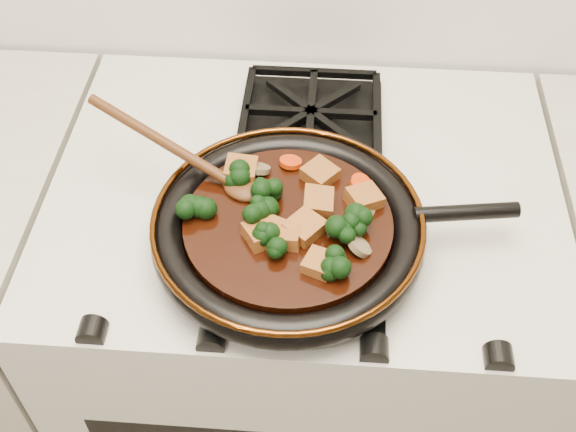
{
  "coord_description": "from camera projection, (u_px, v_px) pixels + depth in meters",
  "views": [
    {
      "loc": [
        0.03,
        0.94,
        1.67
      ],
      "look_at": [
        -0.02,
        1.56,
        0.97
      ],
      "focal_mm": 45.0,
      "sensor_mm": 36.0,
      "label": 1
    }
  ],
  "objects": [
    {
      "name": "skillet",
      "position": [
        289.0,
        229.0,
        0.96
      ],
      "size": [
        0.49,
        0.36,
        0.05
      ],
      "rotation": [
        0.0,
        0.0,
        0.15
      ],
      "color": "black",
      "rests_on": "burner_grate_front"
    },
    {
      "name": "broccoli_floret_6",
      "position": [
        338.0,
        266.0,
        0.89
      ],
      "size": [
        0.07,
        0.07,
        0.07
      ],
      "primitive_type": null,
      "rotation": [
        0.22,
        0.08,
        3.04
      ],
      "color": "black",
      "rests_on": "braising_sauce"
    },
    {
      "name": "tofu_cube_4",
      "position": [
        320.0,
        174.0,
        0.99
      ],
      "size": [
        0.06,
        0.06,
        0.02
      ],
      "primitive_type": "cube",
      "rotation": [
        0.04,
        -0.0,
        0.87
      ],
      "color": "brown",
      "rests_on": "braising_sauce"
    },
    {
      "name": "broccoli_floret_2",
      "position": [
        343.0,
        232.0,
        0.92
      ],
      "size": [
        0.1,
        0.08,
        0.08
      ],
      "primitive_type": null,
      "rotation": [
        -0.25,
        -0.21,
        0.83
      ],
      "color": "black",
      "rests_on": "braising_sauce"
    },
    {
      "name": "broccoli_floret_7",
      "position": [
        268.0,
        189.0,
        0.97
      ],
      "size": [
        0.09,
        0.08,
        0.07
      ],
      "primitive_type": null,
      "rotation": [
        -0.08,
        0.24,
        0.36
      ],
      "color": "black",
      "rests_on": "braising_sauce"
    },
    {
      "name": "tofu_cube_6",
      "position": [
        319.0,
        264.0,
        0.89
      ],
      "size": [
        0.05,
        0.05,
        0.02
      ],
      "primitive_type": "cube",
      "rotation": [
        0.02,
        0.06,
        2.77
      ],
      "color": "brown",
      "rests_on": "braising_sauce"
    },
    {
      "name": "broccoli_floret_0",
      "position": [
        263.0,
        215.0,
        0.94
      ],
      "size": [
        0.07,
        0.08,
        0.08
      ],
      "primitive_type": null,
      "rotation": [
        0.14,
        -0.2,
        1.41
      ],
      "color": "black",
      "rests_on": "braising_sauce"
    },
    {
      "name": "tofu_cube_7",
      "position": [
        241.0,
        171.0,
        1.0
      ],
      "size": [
        0.05,
        0.05,
        0.03
      ],
      "primitive_type": "cube",
      "rotation": [
        0.06,
        -0.07,
        3.11
      ],
      "color": "brown",
      "rests_on": "braising_sauce"
    },
    {
      "name": "tofu_cube_5",
      "position": [
        286.0,
        236.0,
        0.92
      ],
      "size": [
        0.04,
        0.04,
        0.03
      ],
      "primitive_type": "cube",
      "rotation": [
        0.08,
        0.1,
        3.03
      ],
      "color": "brown",
      "rests_on": "braising_sauce"
    },
    {
      "name": "tofu_cube_3",
      "position": [
        261.0,
        234.0,
        0.92
      ],
      "size": [
        0.05,
        0.06,
        0.03
      ],
      "primitive_type": "cube",
      "rotation": [
        0.06,
        0.08,
        2.14
      ],
      "color": "brown",
      "rests_on": "braising_sauce"
    },
    {
      "name": "burner_grate_back",
      "position": [
        311.0,
        117.0,
        1.16
      ],
      "size": [
        0.23,
        0.23,
        0.03
      ],
      "primitive_type": null,
      "color": "black",
      "rests_on": "stove"
    },
    {
      "name": "carrot_coin_2",
      "position": [
        361.0,
        185.0,
        0.98
      ],
      "size": [
        0.03,
        0.03,
        0.02
      ],
      "primitive_type": "cylinder",
      "rotation": [
        -0.16,
        0.25,
        0.0
      ],
      "color": "red",
      "rests_on": "braising_sauce"
    },
    {
      "name": "mushroom_slice_1",
      "position": [
        257.0,
        168.0,
        1.0
      ],
      "size": [
        0.05,
        0.04,
        0.02
      ],
      "primitive_type": "cylinder",
      "rotation": [
        0.5,
        0.0,
        2.86
      ],
      "color": "brown",
      "rests_on": "braising_sauce"
    },
    {
      "name": "carrot_coin_3",
      "position": [
        240.0,
        178.0,
        0.99
      ],
      "size": [
        0.03,
        0.03,
        0.02
      ],
      "primitive_type": "cylinder",
      "rotation": [
        0.14,
        0.23,
        0.0
      ],
      "color": "red",
      "rests_on": "braising_sauce"
    },
    {
      "name": "broccoli_floret_5",
      "position": [
        241.0,
        180.0,
        0.98
      ],
      "size": [
        0.09,
        0.08,
        0.07
      ],
      "primitive_type": null,
      "rotation": [
        -0.21,
        0.22,
        2.24
      ],
      "color": "black",
      "rests_on": "braising_sauce"
    },
    {
      "name": "stove",
      "position": [
        301.0,
        346.0,
        1.41
      ],
      "size": [
        0.76,
        0.6,
        0.9
      ],
      "primitive_type": "cube",
      "color": "beige",
      "rests_on": "ground"
    },
    {
      "name": "burner_grate_front",
      "position": [
        300.0,
        252.0,
        0.97
      ],
      "size": [
        0.23,
        0.23,
        0.03
      ],
      "primitive_type": null,
      "color": "black",
      "rests_on": "stove"
    },
    {
      "name": "broccoli_floret_4",
      "position": [
        354.0,
        227.0,
        0.92
      ],
      "size": [
        0.09,
        0.08,
        0.07
      ],
      "primitive_type": null,
      "rotation": [
        0.17,
        -0.17,
        2.42
      ],
      "color": "black",
      "rests_on": "braising_sauce"
    },
    {
      "name": "mushroom_slice_0",
      "position": [
        365.0,
        209.0,
        0.95
      ],
      "size": [
        0.04,
        0.04,
        0.03
      ],
      "primitive_type": "cylinder",
      "rotation": [
        0.73,
        0.0,
        1.23
      ],
      "color": "brown",
      "rests_on": "braising_sauce"
    },
    {
      "name": "tofu_cube_1",
      "position": [
        271.0,
        231.0,
        0.93
      ],
      "size": [
        0.05,
        0.05,
        0.03
      ],
      "primitive_type": "cube",
      "rotation": [
        0.04,
        0.08,
        1.2
      ],
      "color": "brown",
      "rests_on": "braising_sauce"
    },
    {
      "name": "broccoli_floret_1",
      "position": [
        271.0,
        244.0,
        0.91
      ],
      "size": [
        0.07,
        0.08,
        0.07
      ],
      "primitive_type": null,
      "rotation": [
        0.24,
        0.11,
        2.9
      ],
      "color": "black",
      "rests_on": "braising_sauce"
    },
    {
      "name": "tofu_cube_0",
      "position": [
        305.0,
        228.0,
        0.93
      ],
      "size": [
        0.06,
        0.06,
        0.02
      ],
      "primitive_type": "cube",
      "rotation": [
        -0.01,
        -0.01,
        2.46
      ],
      "color": "brown",
      "rests_on": "braising_sauce"
    },
    {
      "name": "broccoli_floret_3",
      "position": [
        198.0,
        209.0,
        0.95
      ],
      "size": [
        0.09,
        0.09,
        0.06
      ],
      "primitive_type": null,
      "rotation": [
        -0.09,
        -0.17,
        2.54
      ],
      "color": "black",
      "rests_on": "braising_sauce"
    },
    {
      "name": "wooden_spoon",
      "position": [
        198.0,
        163.0,
        0.99
      ],
      "size": [
        0.16,
        0.09,
        0.25
      ],
      "rotation": [
        0.0,
        0.0,
        2.72
      ],
      "color": "#48250F",
      "rests_on": "braising_sauce"
    },
    {
      "name": "braising_sauce",
      "position": [
        288.0,
        227.0,
        0.95
      ],
      "size": [
        0.28,
        0.28,
        0.02
      ],
      "primitive_type": "cylinder",
      "color": "black",
      "rests_on": "skillet"
    },
    {
      "name": "carrot_coin_0",
      "position": [
        360.0,
        183.0,
        0.99
      ],
      "size": [
        0.03,
        0.03,
        0.02
      ],
      "primitive_type": "cylinder",
      "rotation": [
        0.1,
        0.31,
        0.0
      ],
      "color": "red",
      "rests_on": "braising_sauce"
    },
    {
      "name": "mushroom_slice_2",
      "position": [
        360.0,
        200.0,
        0.96
      ],
      "size": [
        0.03,
        0.03,
        0.02
      ],
      "primitive_type": "cylinder",
      "rotation": [
        0.62,
        0.0,
        1.7
      ],
      "color": "brown",
      "rests_on": "braising_sauce"
    },
    {
      "name": "mushroom_slice_3",
      "position": [
        360.0,
        246.0,
        0.91
      ],
      "size": [
        0.04,
        0.04,
        0.03
      ],
      "primitive_type": "cylinder",
      "rotation": [
        0.64,
        0.0,
        1.94
      ],
      "color": "brown",
      "rests_on": "braising_sauce"
    },
    {
      "name": "tofu_cube_2",
      "position": [
        364.0,
        199.0,
        0.96
      ],
      "size": [
        0.06,
        0.05,
        0.03
      ],
      "primitive_type": "cube",
      "rotation": [
        0.02,
        0.11,
        0.53
      ],
      "color": "brown",
      "rests_on": "braising_sauce"
    },
    {
      "name": "carrot_coin_1",
      "position": [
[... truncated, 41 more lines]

